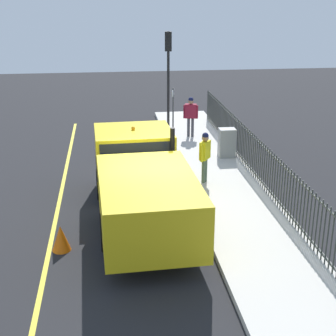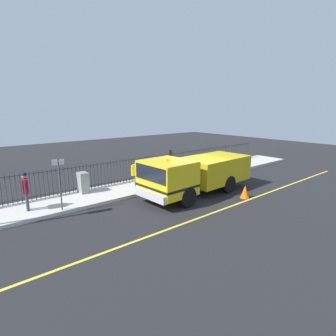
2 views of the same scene
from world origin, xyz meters
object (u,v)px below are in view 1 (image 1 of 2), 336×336
worker_standing (205,152)px  traffic_light_near (168,61)px  utility_cabinet (227,143)px  pedestrian_distant (191,113)px  street_sign (173,110)px  work_truck (140,177)px  traffic_cone (61,238)px

worker_standing → traffic_light_near: traffic_light_near is taller
traffic_light_near → utility_cabinet: traffic_light_near is taller
worker_standing → pedestrian_distant: pedestrian_distant is taller
traffic_light_near → street_sign: traffic_light_near is taller
worker_standing → street_sign: size_ratio=0.72×
pedestrian_distant → traffic_light_near: traffic_light_near is taller
pedestrian_distant → traffic_light_near: 2.75m
pedestrian_distant → utility_cabinet: 3.13m
work_truck → pedestrian_distant: bearing=67.9°
traffic_cone → worker_standing: bearing=40.8°
utility_cabinet → street_sign: size_ratio=0.47×
traffic_cone → street_sign: (3.93, 8.11, 1.31)m
street_sign → traffic_cone: bearing=-115.9°
worker_standing → utility_cabinet: bearing=-175.0°
street_sign → utility_cabinet: bearing=-43.8°
worker_standing → utility_cabinet: size_ratio=1.55×
traffic_cone → pedestrian_distant: bearing=62.4°
traffic_cone → work_truck: bearing=38.6°
work_truck → utility_cabinet: 5.91m
utility_cabinet → worker_standing: bearing=-118.3°
worker_standing → utility_cabinet: worker_standing is taller
traffic_light_near → street_sign: size_ratio=1.83×
street_sign → work_truck: bearing=-105.6°
work_truck → traffic_cone: bearing=-143.7°
traffic_cone → street_sign: 9.11m
pedestrian_distant → work_truck: bearing=-97.2°
utility_cabinet → street_sign: (-1.84, 1.77, 0.93)m
traffic_cone → traffic_light_near: bearing=69.6°
utility_cabinet → street_sign: street_sign is taller
traffic_light_near → traffic_cone: traffic_light_near is taller
worker_standing → street_sign: bearing=-140.4°
utility_cabinet → street_sign: bearing=136.2°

